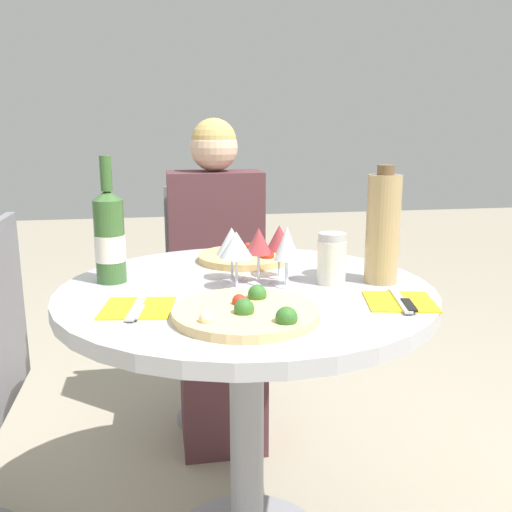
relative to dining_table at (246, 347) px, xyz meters
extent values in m
cylinder|color=gray|center=(0.00, 0.00, -0.23)|extent=(0.09, 0.09, 0.71)
cylinder|color=#B7B7BC|center=(0.00, 0.00, 0.14)|extent=(0.93, 0.93, 0.04)
cylinder|color=slate|center=(0.00, 0.76, -0.61)|extent=(0.33, 0.33, 0.01)
cylinder|color=slate|center=(0.00, 0.76, -0.39)|extent=(0.06, 0.06, 0.45)
cube|color=slate|center=(0.00, 0.76, -0.15)|extent=(0.37, 0.37, 0.03)
cube|color=slate|center=(0.00, 0.93, 0.09)|extent=(0.37, 0.02, 0.45)
cube|color=#512D33|center=(0.00, 0.61, -0.38)|extent=(0.30, 0.31, 0.48)
cube|color=#512D33|center=(0.00, 0.76, 0.12)|extent=(0.35, 0.19, 0.52)
sphere|color=#DBB293|center=(0.00, 0.76, 0.47)|extent=(0.17, 0.17, 0.17)
sphere|color=tan|center=(0.00, 0.76, 0.49)|extent=(0.17, 0.17, 0.17)
cube|color=slate|center=(-0.62, 0.15, 0.09)|extent=(0.02, 0.37, 0.45)
cylinder|color=#E5C17F|center=(-0.04, -0.23, 0.17)|extent=(0.31, 0.31, 0.02)
sphere|color=#336B28|center=(-0.04, -0.26, 0.19)|extent=(0.04, 0.04, 0.04)
sphere|color=#B22D1E|center=(-0.05, -0.19, 0.19)|extent=(0.03, 0.03, 0.03)
sphere|color=#336B28|center=(0.03, -0.32, 0.19)|extent=(0.04, 0.04, 0.04)
sphere|color=#336B28|center=(0.00, -0.16, 0.19)|extent=(0.04, 0.04, 0.04)
sphere|color=beige|center=(-0.12, -0.30, 0.19)|extent=(0.03, 0.03, 0.03)
cylinder|color=#DBB26B|center=(0.04, 0.27, 0.17)|extent=(0.27, 0.27, 0.02)
sphere|color=#B22D1E|center=(0.06, 0.35, 0.18)|extent=(0.03, 0.03, 0.03)
sphere|color=#336B28|center=(0.08, 0.33, 0.19)|extent=(0.04, 0.04, 0.04)
sphere|color=beige|center=(0.02, 0.31, 0.19)|extent=(0.03, 0.03, 0.03)
sphere|color=#336B28|center=(0.03, 0.21, 0.18)|extent=(0.03, 0.03, 0.03)
sphere|color=#B22D1E|center=(0.09, 0.22, 0.19)|extent=(0.04, 0.04, 0.04)
sphere|color=#336B28|center=(-0.01, 0.29, 0.19)|extent=(0.03, 0.03, 0.03)
sphere|color=beige|center=(0.02, 0.37, 0.19)|extent=(0.03, 0.03, 0.03)
cylinder|color=#38602D|center=(-0.33, 0.10, 0.26)|extent=(0.07, 0.07, 0.21)
cone|color=#38602D|center=(-0.33, 0.10, 0.38)|extent=(0.07, 0.07, 0.03)
cylinder|color=#38602D|center=(-0.33, 0.10, 0.43)|extent=(0.03, 0.03, 0.09)
cylinder|color=silver|center=(-0.33, 0.10, 0.25)|extent=(0.08, 0.08, 0.07)
cylinder|color=tan|center=(0.34, -0.01, 0.30)|extent=(0.08, 0.08, 0.27)
cylinder|color=brown|center=(0.34, -0.01, 0.44)|extent=(0.04, 0.04, 0.02)
cylinder|color=silver|center=(0.22, -0.01, 0.21)|extent=(0.07, 0.07, 0.11)
cylinder|color=#B2B2B7|center=(0.22, -0.01, 0.28)|extent=(0.07, 0.07, 0.02)
cylinder|color=silver|center=(0.10, -0.01, 0.16)|extent=(0.06, 0.06, 0.00)
cylinder|color=silver|center=(0.10, -0.01, 0.19)|extent=(0.01, 0.01, 0.06)
cone|color=silver|center=(0.10, -0.01, 0.27)|extent=(0.07, 0.07, 0.08)
cylinder|color=silver|center=(-0.03, -0.01, 0.16)|extent=(0.06, 0.06, 0.00)
cylinder|color=silver|center=(-0.03, -0.01, 0.20)|extent=(0.01, 0.01, 0.07)
cone|color=silver|center=(-0.03, -0.01, 0.27)|extent=(0.08, 0.08, 0.06)
cylinder|color=silver|center=(0.10, 0.08, 0.16)|extent=(0.06, 0.06, 0.00)
cylinder|color=silver|center=(0.10, 0.08, 0.20)|extent=(0.01, 0.01, 0.07)
cone|color=#9E383D|center=(0.10, 0.08, 0.26)|extent=(0.07, 0.07, 0.07)
cylinder|color=silver|center=(-0.03, 0.08, 0.16)|extent=(0.06, 0.06, 0.00)
cylinder|color=silver|center=(-0.03, 0.08, 0.19)|extent=(0.01, 0.01, 0.06)
cone|color=silver|center=(-0.03, 0.08, 0.26)|extent=(0.08, 0.08, 0.07)
cylinder|color=silver|center=(0.04, 0.03, 0.16)|extent=(0.06, 0.06, 0.00)
cylinder|color=silver|center=(0.04, 0.03, 0.20)|extent=(0.01, 0.01, 0.07)
cone|color=#9E383D|center=(0.04, 0.03, 0.27)|extent=(0.07, 0.07, 0.07)
cube|color=yellow|center=(-0.26, -0.13, 0.16)|extent=(0.17, 0.17, 0.00)
cube|color=silver|center=(-0.26, -0.13, 0.17)|extent=(0.05, 0.19, 0.00)
cube|color=silver|center=(-0.26, -0.18, 0.17)|extent=(0.03, 0.09, 0.00)
cube|color=yellow|center=(0.32, -0.18, 0.16)|extent=(0.18, 0.18, 0.00)
cube|color=silver|center=(0.32, -0.18, 0.17)|extent=(0.06, 0.19, 0.00)
cube|color=black|center=(0.32, -0.23, 0.17)|extent=(0.04, 0.09, 0.00)
camera|label=1|loc=(-0.21, -1.34, 0.55)|focal=40.00mm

